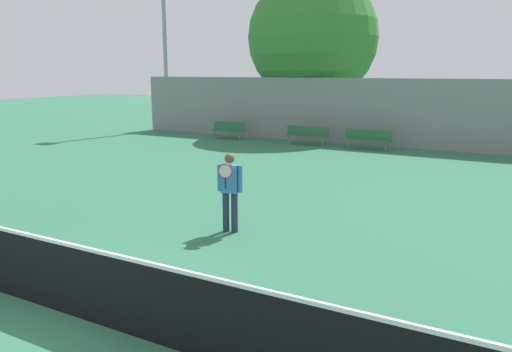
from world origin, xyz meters
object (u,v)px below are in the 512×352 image
light_pole_far_right (164,16)px  bench_adjacent_court (228,128)px  tennis_player (230,188)px  tree_green_broad (313,38)px  tennis_net (65,277)px  bench_by_gate (307,134)px  bench_courtside_far (368,137)px

light_pole_far_right → bench_adjacent_court: bearing=-17.8°
tennis_player → tree_green_broad: bearing=93.9°
tennis_net → tree_green_broad: size_ratio=1.44×
tennis_player → light_pole_far_right: 20.09m
tennis_player → bench_by_gate: (-3.65, 12.59, -0.44)m
tree_green_broad → bench_courtside_far: bearing=-42.1°
tennis_net → bench_adjacent_court: 18.57m
bench_adjacent_court → light_pole_far_right: bearing=162.2°
tennis_player → bench_by_gate: size_ratio=0.82×
tennis_net → bench_by_gate: size_ratio=5.93×
tennis_player → bench_courtside_far: size_ratio=0.82×
tennis_net → bench_by_gate: tennis_net is taller
bench_by_gate → light_pole_far_right: size_ratio=0.19×
bench_courtside_far → bench_by_gate: 2.87m
bench_courtside_far → light_pole_far_right: 13.72m
tennis_player → bench_by_gate: bearing=92.9°
tennis_net → bench_courtside_far: (-0.70, 16.82, -0.03)m
light_pole_far_right → tree_green_broad: 8.42m
light_pole_far_right → tree_green_broad: bearing=15.6°
bench_adjacent_court → bench_courtside_far: bearing=0.0°
tennis_player → bench_courtside_far: 12.62m
tennis_player → light_pole_far_right: light_pole_far_right is taller
bench_courtside_far → tree_green_broad: bearing=137.9°
bench_adjacent_court → bench_by_gate: 4.29m
tennis_net → bench_by_gate: 17.20m
bench_by_gate → tree_green_broad: bearing=110.3°
light_pole_far_right → tennis_net: bearing=-54.8°
tennis_player → bench_adjacent_court: bearing=108.9°
bench_by_gate → light_pole_far_right: light_pole_far_right is taller
bench_courtside_far → light_pole_far_right: size_ratio=0.19×
tennis_net → bench_adjacent_court: bearing=115.1°
bench_by_gate → tree_green_broad: (-1.44, 3.89, 4.53)m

